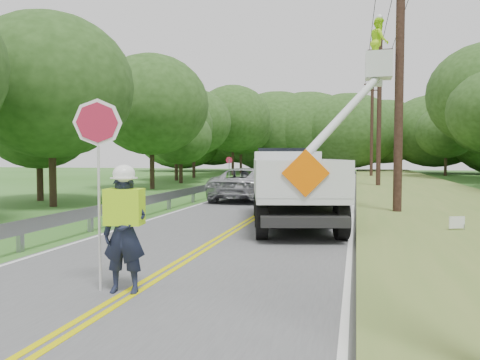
# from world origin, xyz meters

# --- Properties ---
(ground) EXTENTS (140.00, 140.00, 0.00)m
(ground) POSITION_xyz_m (0.00, 0.00, 0.00)
(ground) COLOR #2A5E19
(ground) RESTS_ON ground
(road) EXTENTS (7.20, 96.00, 0.03)m
(road) POSITION_xyz_m (0.00, 14.00, 0.01)
(road) COLOR #505153
(road) RESTS_ON ground
(guardrail) EXTENTS (0.18, 48.00, 0.77)m
(guardrail) POSITION_xyz_m (-4.02, 14.91, 0.55)
(guardrail) COLOR gray
(guardrail) RESTS_ON ground
(utility_poles) EXTENTS (1.60, 43.30, 10.00)m
(utility_poles) POSITION_xyz_m (5.00, 17.02, 5.27)
(utility_poles) COLOR black
(utility_poles) RESTS_ON ground
(tall_grass_verge) EXTENTS (7.00, 96.00, 0.30)m
(tall_grass_verge) POSITION_xyz_m (7.10, 14.00, 0.15)
(tall_grass_verge) COLOR #597631
(tall_grass_verge) RESTS_ON ground
(treeline_left) EXTENTS (10.50, 53.36, 10.46)m
(treeline_left) POSITION_xyz_m (-10.73, 29.95, 5.58)
(treeline_left) COLOR #332319
(treeline_left) RESTS_ON ground
(treeline_horizon) EXTENTS (58.02, 14.58, 12.06)m
(treeline_horizon) POSITION_xyz_m (0.77, 55.96, 5.50)
(treeline_horizon) COLOR #213F15
(treeline_horizon) RESTS_ON ground
(flagger) EXTENTS (1.18, 0.56, 3.19)m
(flagger) POSITION_xyz_m (-0.11, -1.42, 1.15)
(flagger) COLOR #191E33
(flagger) RESTS_ON road
(bucket_truck) EXTENTS (5.18, 7.65, 7.08)m
(bucket_truck) POSITION_xyz_m (1.54, 7.89, 1.60)
(bucket_truck) COLOR black
(bucket_truck) RESTS_ON road
(suv_silver) EXTENTS (2.90, 5.97, 1.63)m
(suv_silver) POSITION_xyz_m (-1.80, 14.79, 0.84)
(suv_silver) COLOR #ACADB2
(suv_silver) RESTS_ON road
(suv_darkgrey) EXTENTS (3.16, 5.29, 1.43)m
(suv_darkgrey) POSITION_xyz_m (-2.39, 24.52, 0.74)
(suv_darkgrey) COLOR #3E4147
(suv_darkgrey) RESTS_ON road
(stop_sign_permanent) EXTENTS (0.44, 0.21, 2.20)m
(stop_sign_permanent) POSITION_xyz_m (-4.83, 22.30, 1.43)
(stop_sign_permanent) COLOR gray
(stop_sign_permanent) RESTS_ON ground
(yard_sign) EXTENTS (0.43, 0.22, 0.66)m
(yard_sign) POSITION_xyz_m (6.19, 5.02, 0.47)
(yard_sign) COLOR white
(yard_sign) RESTS_ON ground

